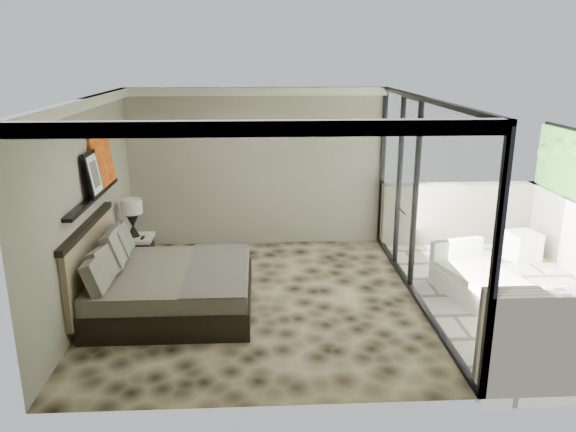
{
  "coord_description": "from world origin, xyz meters",
  "views": [
    {
      "loc": [
        0.03,
        -7.3,
        3.35
      ],
      "look_at": [
        0.45,
        0.4,
        1.11
      ],
      "focal_mm": 35.0,
      "sensor_mm": 36.0,
      "label": 1
    }
  ],
  "objects_px": {
    "bed": "(165,285)",
    "ottoman": "(522,246)",
    "table_lamp": "(132,213)",
    "nightstand": "(138,252)",
    "lounger": "(485,286)"
  },
  "relations": [
    {
      "from": "bed",
      "to": "ottoman",
      "type": "xyz_separation_m",
      "value": [
        5.7,
        1.63,
        -0.11
      ]
    },
    {
      "from": "nightstand",
      "to": "lounger",
      "type": "relative_size",
      "value": 0.28
    },
    {
      "from": "nightstand",
      "to": "lounger",
      "type": "distance_m",
      "value": 5.37
    },
    {
      "from": "table_lamp",
      "to": "lounger",
      "type": "bearing_deg",
      "value": -16.85
    },
    {
      "from": "table_lamp",
      "to": "ottoman",
      "type": "height_order",
      "value": "table_lamp"
    },
    {
      "from": "table_lamp",
      "to": "ottoman",
      "type": "bearing_deg",
      "value": -0.03
    },
    {
      "from": "table_lamp",
      "to": "bed",
      "type": "bearing_deg",
      "value": -65.59
    },
    {
      "from": "bed",
      "to": "lounger",
      "type": "bearing_deg",
      "value": 0.81
    },
    {
      "from": "bed",
      "to": "nightstand",
      "type": "height_order",
      "value": "bed"
    },
    {
      "from": "nightstand",
      "to": "ottoman",
      "type": "relative_size",
      "value": 1.09
    },
    {
      "from": "bed",
      "to": "ottoman",
      "type": "distance_m",
      "value": 5.93
    },
    {
      "from": "bed",
      "to": "lounger",
      "type": "xyz_separation_m",
      "value": [
        4.44,
        0.06,
        -0.14
      ]
    },
    {
      "from": "table_lamp",
      "to": "lounger",
      "type": "relative_size",
      "value": 0.33
    },
    {
      "from": "nightstand",
      "to": "table_lamp",
      "type": "distance_m",
      "value": 0.66
    },
    {
      "from": "table_lamp",
      "to": "nightstand",
      "type": "bearing_deg",
      "value": -16.64
    }
  ]
}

